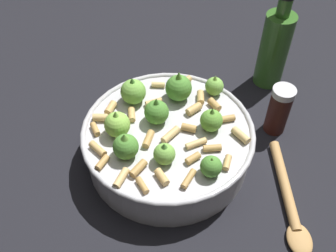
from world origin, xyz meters
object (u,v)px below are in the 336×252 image
object	(u,v)px
cooking_pan	(167,139)
pepper_shaker	(279,110)
olive_oil_bottle	(274,47)
wooden_spoon	(290,200)

from	to	relation	value
cooking_pan	pepper_shaker	world-z (taller)	cooking_pan
cooking_pan	pepper_shaker	distance (m)	0.20
pepper_shaker	olive_oil_bottle	world-z (taller)	olive_oil_bottle
pepper_shaker	wooden_spoon	xyz separation A→B (m)	(0.15, 0.04, -0.04)
olive_oil_bottle	wooden_spoon	size ratio (longest dim) A/B	0.99
cooking_pan	wooden_spoon	bearing A→B (deg)	82.19
cooking_pan	olive_oil_bottle	bearing A→B (deg)	152.42
olive_oil_bottle	cooking_pan	bearing A→B (deg)	-27.58
pepper_shaker	wooden_spoon	bearing A→B (deg)	16.83
cooking_pan	wooden_spoon	size ratio (longest dim) A/B	1.36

